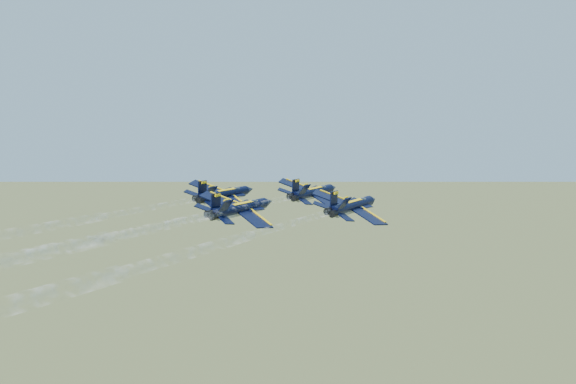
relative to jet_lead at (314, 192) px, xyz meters
The scene contains 5 objects.
jet_lead is the anchor object (origin of this frame).
jet_left 14.95m from the jet_lead, 140.89° to the right, with size 11.72×15.71×4.89m.
jet_right 15.54m from the jet_lead, 40.74° to the right, with size 11.72×15.71×4.89m.
jet_slot 20.17m from the jet_lead, 93.09° to the right, with size 11.72×15.71×4.89m.
smoke_trail_lead 58.43m from the jet_lead, 91.11° to the right, with size 3.34×79.21×2.51m.
Camera 1 is at (50.15, -84.23, 117.67)m, focal length 40.00 mm.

